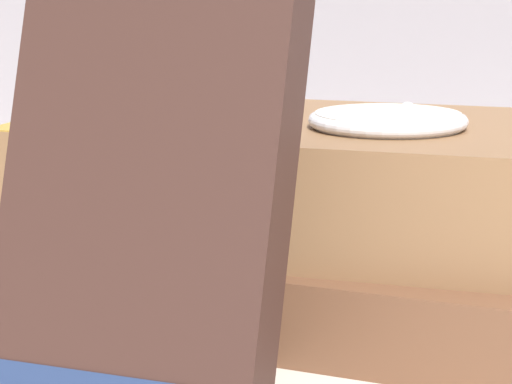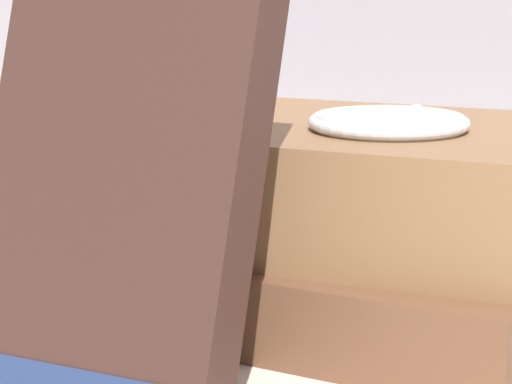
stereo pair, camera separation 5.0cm
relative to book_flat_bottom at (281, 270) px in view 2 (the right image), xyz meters
name	(u,v)px [view 2 (the right image)]	position (x,y,z in m)	size (l,w,h in m)	color
ground_plane	(188,347)	(-0.01, -0.06, -0.02)	(3.00, 3.00, 0.00)	beige
book_flat_bottom	(281,270)	(0.00, 0.00, 0.00)	(0.23, 0.15, 0.03)	brown
book_flat_top	(297,177)	(0.01, 0.00, 0.04)	(0.22, 0.14, 0.05)	brown
book_leaning_front	(124,156)	(0.00, -0.11, 0.06)	(0.09, 0.07, 0.17)	#331E19
pocket_watch	(389,122)	(0.05, -0.01, 0.06)	(0.06, 0.06, 0.01)	silver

